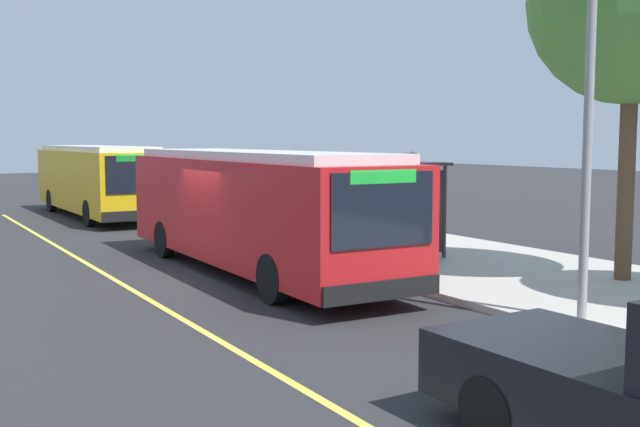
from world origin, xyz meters
name	(u,v)px	position (x,y,z in m)	size (l,w,h in m)	color
ground_plane	(212,275)	(0.00, 0.00, 0.00)	(120.00, 120.00, 0.00)	#2B2B2D
sidewalk_curb	(413,253)	(0.00, 6.00, 0.07)	(44.00, 6.40, 0.15)	#B7B2A8
lane_stripe_center	(121,283)	(0.00, -2.20, 0.00)	(36.00, 0.14, 0.01)	#E0D64C
transit_bus_main	(254,206)	(0.22, 1.01, 1.62)	(11.18, 2.75, 2.95)	red
transit_bus_second	(96,178)	(-15.04, 1.07, 1.62)	(11.00, 2.67, 2.95)	gold
bus_shelter	(396,187)	(-0.02, 5.40, 1.92)	(2.90, 1.60, 2.48)	#333338
waiting_bench	(408,236)	(0.42, 5.51, 0.63)	(1.60, 0.48, 0.95)	brown
route_sign_post	(412,196)	(3.12, 3.56, 1.96)	(0.44, 0.08, 2.80)	#333338
pedestrian_commuter	(387,218)	(0.20, 4.98, 1.12)	(0.24, 0.40, 1.69)	#282D47
street_tree_upstreet	(633,1)	(5.89, 7.27, 6.16)	(4.45, 4.45, 8.26)	brown
utility_pole	(588,132)	(7.98, 3.52, 3.35)	(0.16, 0.16, 6.40)	gray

